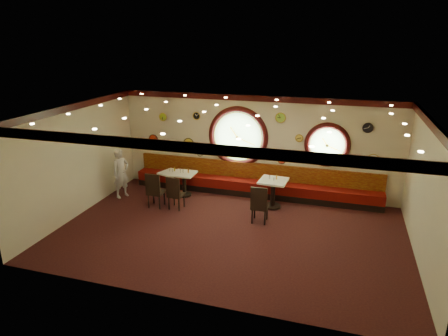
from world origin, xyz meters
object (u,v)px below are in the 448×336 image
at_px(condiment_c_salt, 270,177).
at_px(condiment_a_bottle, 175,169).
at_px(table_c, 273,190).
at_px(condiment_a_pepper, 173,171).
at_px(condiment_c_bottle, 277,177).
at_px(condiment_a_salt, 170,170).
at_px(waiter, 121,173).
at_px(condiment_c_pepper, 274,179).
at_px(chair_a, 154,188).
at_px(chair_b, 175,191).
at_px(condiment_b_pepper, 183,171).
at_px(table_a, 172,180).
at_px(chair_c, 259,202).
at_px(condiment_b_bottle, 188,171).
at_px(table_b, 184,181).
at_px(condiment_b_salt, 180,171).

xyz_separation_m(condiment_c_salt, condiment_a_bottle, (-3.18, 0.23, -0.13)).
height_order(table_c, condiment_a_pepper, table_c).
height_order(condiment_a_pepper, condiment_a_bottle, condiment_a_bottle).
bearing_deg(condiment_c_bottle, condiment_a_salt, 177.66).
bearing_deg(waiter, condiment_a_salt, -34.29).
bearing_deg(condiment_c_pepper, waiter, -173.92).
bearing_deg(table_c, condiment_c_salt, 155.67).
xyz_separation_m(condiment_c_salt, condiment_c_bottle, (0.21, 0.02, 0.01)).
height_order(condiment_a_pepper, condiment_c_pepper, condiment_c_pepper).
xyz_separation_m(chair_a, condiment_a_bottle, (0.07, 1.33, 0.18)).
height_order(chair_b, condiment_b_pepper, chair_b).
distance_m(chair_b, condiment_a_bottle, 1.41).
distance_m(chair_a, condiment_c_bottle, 3.65).
height_order(chair_a, condiment_c_salt, chair_a).
distance_m(table_a, condiment_c_bottle, 3.49).
bearing_deg(condiment_a_bottle, chair_b, -66.66).
bearing_deg(chair_c, chair_a, 176.30).
relative_size(condiment_b_pepper, condiment_c_pepper, 1.18).
bearing_deg(condiment_a_pepper, condiment_a_salt, 162.94).
xyz_separation_m(chair_b, condiment_b_pepper, (-0.18, 1.11, 0.25)).
bearing_deg(chair_a, condiment_a_pepper, 86.37).
distance_m(condiment_c_salt, condiment_a_bottle, 3.19).
bearing_deg(waiter, condiment_c_bottle, -57.50).
distance_m(table_c, chair_a, 3.54).
xyz_separation_m(condiment_b_pepper, condiment_a_bottle, (-0.37, 0.17, -0.03)).
bearing_deg(condiment_c_pepper, chair_a, -163.72).
height_order(condiment_c_bottle, waiter, waiter).
height_order(condiment_c_salt, condiment_c_bottle, condiment_c_bottle).
xyz_separation_m(table_c, chair_c, (-0.17, -1.17, 0.07)).
height_order(condiment_a_salt, condiment_b_bottle, condiment_b_bottle).
bearing_deg(table_a, condiment_b_bottle, -3.22).
bearing_deg(table_a, condiment_a_pepper, 24.49).
distance_m(table_a, table_b, 0.49).
xyz_separation_m(condiment_a_pepper, condiment_c_bottle, (3.41, -0.11, 0.17)).
xyz_separation_m(chair_b, condiment_c_salt, (2.62, 1.05, 0.35)).
height_order(condiment_b_salt, condiment_b_pepper, condiment_b_salt).
bearing_deg(chair_b, table_b, 101.70).
height_order(table_a, condiment_b_bottle, condiment_b_bottle).
height_order(chair_c, condiment_c_bottle, chair_c).
height_order(table_b, waiter, waiter).
distance_m(chair_a, condiment_a_salt, 1.28).
relative_size(table_a, condiment_a_bottle, 5.96).
xyz_separation_m(condiment_c_pepper, waiter, (-4.80, -0.51, -0.13)).
bearing_deg(condiment_a_pepper, condiment_a_bottle, 75.54).
distance_m(table_a, chair_b, 1.32).
bearing_deg(condiment_c_pepper, condiment_a_pepper, 175.94).
bearing_deg(table_b, condiment_a_pepper, 167.47).
xyz_separation_m(condiment_a_salt, condiment_a_pepper, (0.12, -0.04, 0.01)).
bearing_deg(condiment_a_pepper, table_c, -3.27).
distance_m(chair_b, condiment_b_pepper, 1.15).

